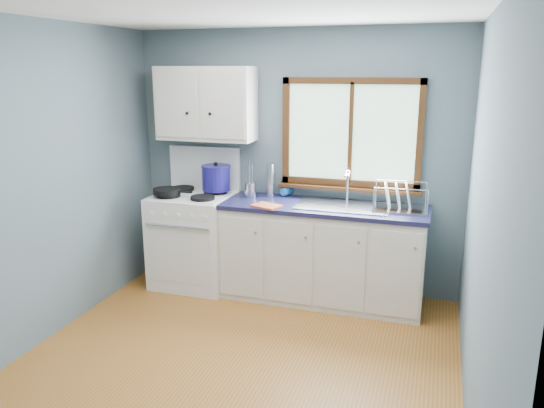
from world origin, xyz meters
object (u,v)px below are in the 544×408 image
(thermos, at_px, (270,180))
(base_cabinets, at_px, (322,258))
(sink, at_px, (343,213))
(stockpot, at_px, (216,178))
(utensil_crock, at_px, (251,189))
(dish_rack, at_px, (399,203))
(skillet, at_px, (167,191))
(gas_range, at_px, (194,237))

(thermos, bearing_deg, base_cabinets, -17.20)
(base_cabinets, relative_size, sink, 2.20)
(stockpot, relative_size, utensil_crock, 0.87)
(stockpot, distance_m, thermos, 0.54)
(dish_rack, bearing_deg, skillet, -177.65)
(base_cabinets, xyz_separation_m, skillet, (-1.50, -0.19, 0.58))
(utensil_crock, bearing_deg, dish_rack, -2.30)
(base_cabinets, bearing_deg, thermos, 162.80)
(sink, bearing_deg, gas_range, -179.29)
(gas_range, bearing_deg, sink, 0.71)
(gas_range, xyz_separation_m, thermos, (0.74, 0.19, 0.59))
(stockpot, bearing_deg, skillet, -143.11)
(utensil_crock, distance_m, dish_rack, 1.41)
(gas_range, distance_m, base_cabinets, 1.31)
(stockpot, xyz_separation_m, utensil_crock, (0.36, -0.01, -0.09))
(skillet, distance_m, thermos, 1.00)
(gas_range, height_order, stockpot, gas_range)
(base_cabinets, distance_m, sink, 0.48)
(sink, bearing_deg, base_cabinets, 179.87)
(base_cabinets, distance_m, stockpot, 1.30)
(thermos, bearing_deg, dish_rack, -6.25)
(utensil_crock, height_order, thermos, utensil_crock)
(gas_range, relative_size, base_cabinets, 0.74)
(thermos, bearing_deg, gas_range, -165.28)
(gas_range, height_order, skillet, gas_range)
(utensil_crock, bearing_deg, thermos, 23.98)
(sink, xyz_separation_m, dish_rack, (0.49, 0.04, 0.13))
(stockpot, xyz_separation_m, thermos, (0.54, 0.07, -0.01))
(dish_rack, bearing_deg, base_cabinets, 179.80)
(gas_range, height_order, sink, gas_range)
(gas_range, relative_size, dish_rack, 2.77)
(skillet, bearing_deg, dish_rack, 0.40)
(gas_range, xyz_separation_m, dish_rack, (1.97, 0.06, 0.49))
(sink, xyz_separation_m, utensil_crock, (-0.92, 0.10, 0.13))
(gas_range, height_order, utensil_crock, gas_range)
(sink, bearing_deg, thermos, 166.75)
(sink, distance_m, dish_rack, 0.50)
(sink, height_order, thermos, thermos)
(skillet, height_order, utensil_crock, utensil_crock)
(base_cabinets, bearing_deg, skillet, -172.88)
(gas_range, bearing_deg, thermos, 14.72)
(skillet, bearing_deg, utensil_crock, 15.06)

